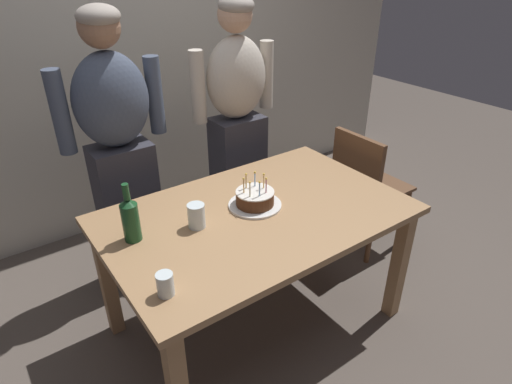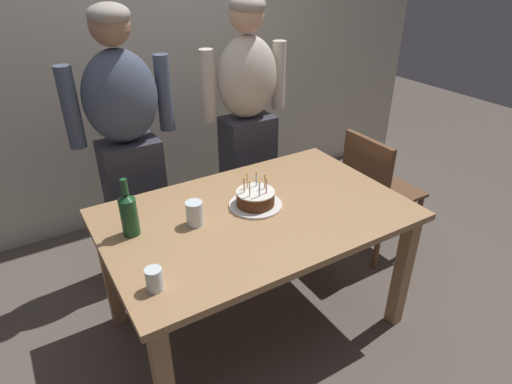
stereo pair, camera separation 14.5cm
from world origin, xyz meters
name	(u,v)px [view 2 (the right image)]	position (x,y,z in m)	size (l,w,h in m)	color
ground_plane	(256,320)	(0.00, 0.00, 0.00)	(10.00, 10.00, 0.00)	#564C44
back_wall	(142,45)	(0.00, 1.55, 1.30)	(5.20, 0.10, 2.60)	beige
dining_table	(256,228)	(0.00, 0.00, 0.64)	(1.50, 0.96, 0.74)	#A37A51
birthday_cake	(255,199)	(0.03, 0.05, 0.78)	(0.27, 0.27, 0.17)	white
water_glass_near	(154,279)	(-0.62, -0.28, 0.79)	(0.07, 0.07, 0.09)	silver
water_glass_far	(195,213)	(-0.31, 0.06, 0.80)	(0.08, 0.08, 0.12)	silver
wine_bottle	(129,213)	(-0.59, 0.14, 0.85)	(0.08, 0.08, 0.28)	#194723
person_man_bearded	(129,149)	(-0.38, 0.79, 0.87)	(0.61, 0.27, 1.66)	#33333D
person_woman_cardigan	(248,124)	(0.42, 0.79, 0.87)	(0.61, 0.27, 1.66)	#33333D
dining_chair	(374,186)	(1.02, 0.17, 0.52)	(0.42, 0.42, 0.87)	brown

